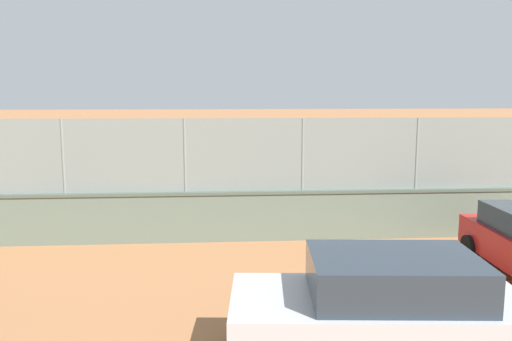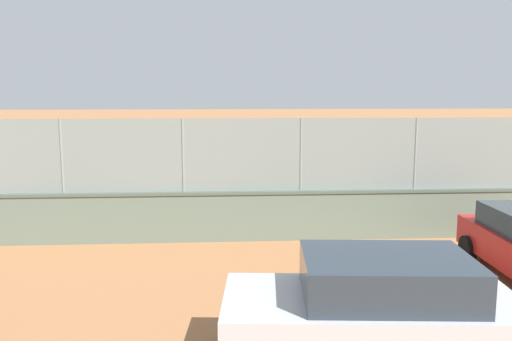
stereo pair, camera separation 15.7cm
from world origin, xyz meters
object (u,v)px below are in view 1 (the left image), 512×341
object	(u,v)px
player_near_wall_returning	(292,152)
parked_car_silver	(382,311)
player_at_service_line	(256,164)
sports_ball	(145,170)
courtside_bench	(254,214)
player_baseline_waiting	(119,162)

from	to	relation	value
player_near_wall_returning	parked_car_silver	bearing A→B (deg)	83.50
player_at_service_line	sports_ball	distance (m)	4.60
player_near_wall_returning	player_at_service_line	bearing A→B (deg)	65.93
parked_car_silver	player_near_wall_returning	bearing A→B (deg)	-96.50
player_at_service_line	courtside_bench	size ratio (longest dim) A/B	1.07
sports_ball	player_baseline_waiting	bearing A→B (deg)	-59.12
player_near_wall_returning	sports_ball	distance (m)	9.26
sports_ball	courtside_bench	world-z (taller)	sports_ball
player_baseline_waiting	player_near_wall_returning	size ratio (longest dim) A/B	1.04
player_at_service_line	player_baseline_waiting	bearing A→B (deg)	-17.96
parked_car_silver	player_baseline_waiting	bearing A→B (deg)	-69.45
player_near_wall_returning	player_at_service_line	size ratio (longest dim) A/B	0.88
player_near_wall_returning	parked_car_silver	xyz separation A→B (m)	(2.29, 20.11, -0.04)
player_baseline_waiting	parked_car_silver	bearing A→B (deg)	110.55
player_at_service_line	courtside_bench	xyz separation A→B (m)	(0.79, 6.81, -0.56)
parked_car_silver	player_at_service_line	bearing A→B (deg)	-89.15
player_baseline_waiting	sports_ball	distance (m)	2.65
player_at_service_line	parked_car_silver	size ratio (longest dim) A/B	0.40
player_at_service_line	sports_ball	world-z (taller)	player_at_service_line
player_baseline_waiting	player_at_service_line	world-z (taller)	player_at_service_line
player_baseline_waiting	courtside_bench	size ratio (longest dim) A/B	0.99
player_near_wall_returning	player_at_service_line	xyz separation A→B (m)	(2.51, 5.61, 0.14)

